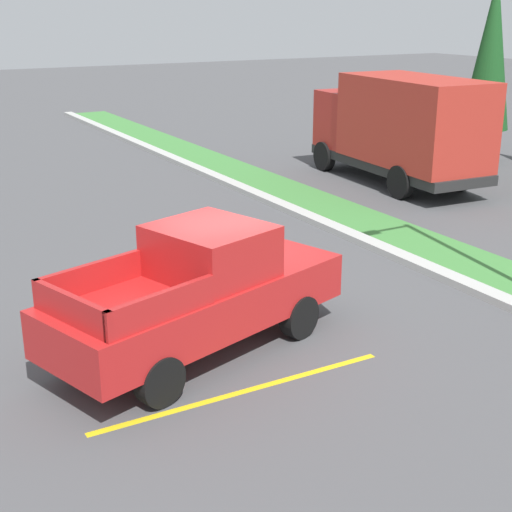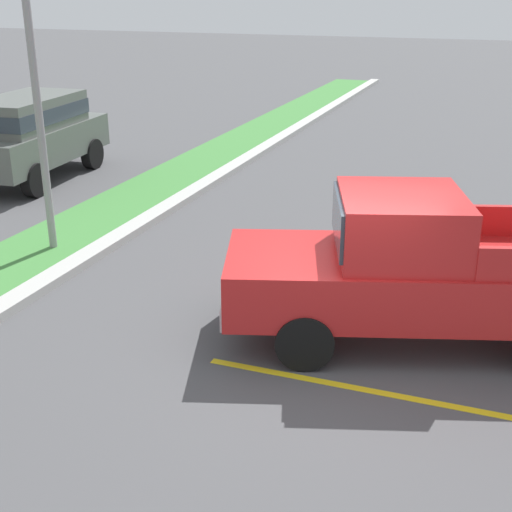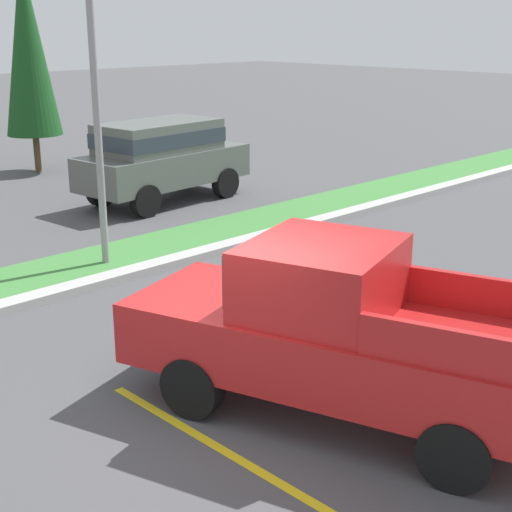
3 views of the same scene
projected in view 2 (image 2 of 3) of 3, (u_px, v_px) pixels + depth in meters
ground_plane at (332, 356)px, 9.32m from camera, size 120.00×120.00×0.00m
parking_line_near at (394, 395)px, 8.41m from camera, size 0.12×4.80×0.01m
parking_line_far at (428, 295)px, 11.12m from camera, size 0.12×4.80×0.01m
curb_strip at (22, 296)px, 10.91m from camera, size 56.00×0.40×0.15m
pickup_truck_main at (416, 270)px, 9.39m from camera, size 3.39×5.55×2.10m
suv_distant at (30, 131)px, 17.24m from camera, size 4.74×2.25×2.10m
street_light at (34, 10)px, 11.46m from camera, size 0.24×1.49×7.35m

